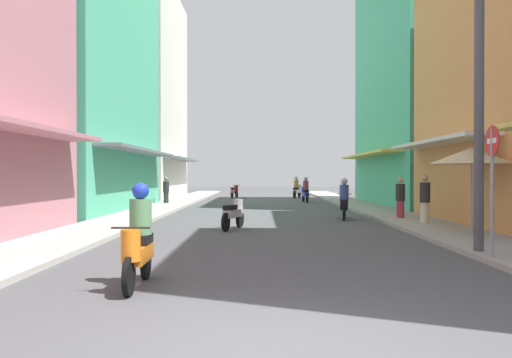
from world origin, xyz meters
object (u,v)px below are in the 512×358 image
motorbike_white (297,188)px  motorbike_orange (138,240)px  motorbike_maroon (234,191)px  pedestrian_crossing (166,191)px  motorbike_silver (234,213)px  street_sign_no_entry (492,174)px  motorbike_black (344,201)px  motorbike_blue (305,191)px  pedestrian_midway (400,199)px  utility_pole (479,77)px  vendor_umbrella (472,156)px  pedestrian_foreground (425,200)px

motorbike_white → motorbike_orange: size_ratio=0.95×
motorbike_maroon → pedestrian_crossing: bearing=-111.4°
motorbike_silver → street_sign_no_entry: bearing=-50.3°
motorbike_maroon → motorbike_white: bearing=0.8°
motorbike_black → motorbike_maroon: (-5.06, 18.26, -0.20)m
motorbike_blue → pedestrian_crossing: (-8.06, -3.00, 0.08)m
motorbike_white → motorbike_maroon: bearing=-179.2°
motorbike_orange → pedestrian_midway: bearing=58.8°
pedestrian_crossing → motorbike_white: bearing=47.9°
motorbike_orange → street_sign_no_entry: (6.29, 2.15, 1.01)m
street_sign_no_entry → motorbike_black: bearing=97.0°
motorbike_silver → utility_pole: size_ratio=0.24×
pedestrian_midway → vendor_umbrella: size_ratio=0.66×
motorbike_maroon → street_sign_no_entry: 29.01m
pedestrian_crossing → motorbike_black: bearing=-48.4°
pedestrian_foreground → vendor_umbrella: bearing=-83.6°
motorbike_maroon → pedestrian_midway: (7.03, -18.88, 0.30)m
motorbike_maroon → vendor_umbrella: 25.19m
pedestrian_midway → vendor_umbrella: (0.61, -5.06, 1.41)m
motorbike_maroon → vendor_umbrella: bearing=-72.3°
pedestrian_midway → street_sign_no_entry: bearing=-94.4°
pedestrian_foreground → pedestrian_crossing: bearing=131.2°
pedestrian_crossing → pedestrian_foreground: bearing=-48.8°
utility_pole → street_sign_no_entry: 2.18m
pedestrian_midway → motorbike_silver: bearing=-152.9°
motorbike_orange → motorbike_silver: bearing=83.1°
motorbike_blue → motorbike_black: bearing=-88.1°
pedestrian_midway → motorbike_white: bearing=97.5°
motorbike_maroon → pedestrian_midway: 20.15m
motorbike_maroon → motorbike_blue: size_ratio=0.97×
motorbike_silver → motorbike_blue: 16.63m
motorbike_white → motorbike_maroon: motorbike_white is taller
motorbike_orange → utility_pole: 7.68m
motorbike_maroon → vendor_umbrella: size_ratio=0.71×
pedestrian_crossing → motorbike_blue: bearing=20.5°
street_sign_no_entry → pedestrian_foreground: bearing=82.3°
motorbike_white → pedestrian_midway: pedestrian_midway is taller
pedestrian_midway → utility_pole: utility_pole is taller
motorbike_silver → pedestrian_foreground: size_ratio=1.03×
utility_pole → motorbike_orange: bearing=-154.7°
motorbike_orange → pedestrian_crossing: bearing=99.0°
pedestrian_foreground → pedestrian_midway: size_ratio=1.05×
motorbike_white → motorbike_blue: same height
motorbike_blue → pedestrian_midway: (2.39, -13.17, 0.10)m
pedestrian_foreground → vendor_umbrella: (0.34, -3.01, 1.37)m
motorbike_blue → street_sign_no_entry: street_sign_no_entry is taller
motorbike_orange → motorbike_blue: same height
street_sign_no_entry → motorbike_silver: bearing=129.7°
motorbike_black → motorbike_maroon: motorbike_black is taller
vendor_umbrella → motorbike_maroon: bearing=107.7°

